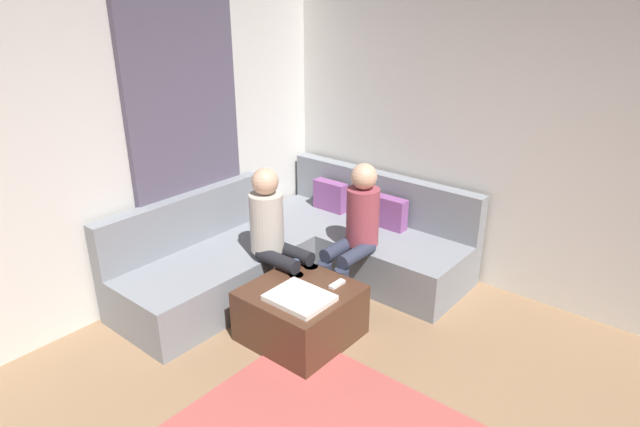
# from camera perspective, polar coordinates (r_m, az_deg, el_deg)

# --- Properties ---
(wall_back) EXTENTS (6.00, 0.12, 2.70)m
(wall_back) POSITION_cam_1_polar(r_m,az_deg,el_deg) (4.61, 27.13, 5.61)
(wall_back) COLOR silver
(wall_back) RESTS_ON ground_plane
(wall_left) EXTENTS (0.12, 6.00, 2.70)m
(wall_left) POSITION_cam_1_polar(r_m,az_deg,el_deg) (4.26, -28.85, 4.04)
(wall_left) COLOR silver
(wall_left) RESTS_ON ground_plane
(curtain_panel) EXTENTS (0.06, 1.10, 2.50)m
(curtain_panel) POSITION_cam_1_polar(r_m,az_deg,el_deg) (4.80, -13.88, 6.80)
(curtain_panel) COLOR #595166
(curtain_panel) RESTS_ON ground_plane
(sectional_couch) EXTENTS (2.10, 2.55, 0.87)m
(sectional_couch) POSITION_cam_1_polar(r_m,az_deg,el_deg) (4.97, -2.18, -3.95)
(sectional_couch) COLOR gray
(sectional_couch) RESTS_ON ground_plane
(ottoman) EXTENTS (0.76, 0.76, 0.42)m
(ottoman) POSITION_cam_1_polar(r_m,az_deg,el_deg) (4.20, -2.06, -10.50)
(ottoman) COLOR #4C2D1E
(ottoman) RESTS_ON ground_plane
(folded_blanket) EXTENTS (0.44, 0.36, 0.04)m
(folded_blanket) POSITION_cam_1_polar(r_m,az_deg,el_deg) (3.94, -2.18, -8.94)
(folded_blanket) COLOR white
(folded_blanket) RESTS_ON ottoman
(coffee_mug) EXTENTS (0.08, 0.08, 0.10)m
(coffee_mug) POSITION_cam_1_polar(r_m,az_deg,el_deg) (4.31, -2.72, -5.60)
(coffee_mug) COLOR #334C72
(coffee_mug) RESTS_ON ottoman
(game_remote) EXTENTS (0.05, 0.15, 0.02)m
(game_remote) POSITION_cam_1_polar(r_m,az_deg,el_deg) (4.13, 1.83, -7.51)
(game_remote) COLOR white
(game_remote) RESTS_ON ottoman
(person_on_couch_back) EXTENTS (0.30, 0.60, 1.20)m
(person_on_couch_back) POSITION_cam_1_polar(r_m,az_deg,el_deg) (4.52, 3.82, -1.55)
(person_on_couch_back) COLOR #2D3347
(person_on_couch_back) RESTS_ON ground_plane
(person_on_couch_side) EXTENTS (0.60, 0.30, 1.20)m
(person_on_couch_side) POSITION_cam_1_polar(r_m,az_deg,el_deg) (4.42, -4.75, -2.14)
(person_on_couch_side) COLOR black
(person_on_couch_side) RESTS_ON ground_plane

